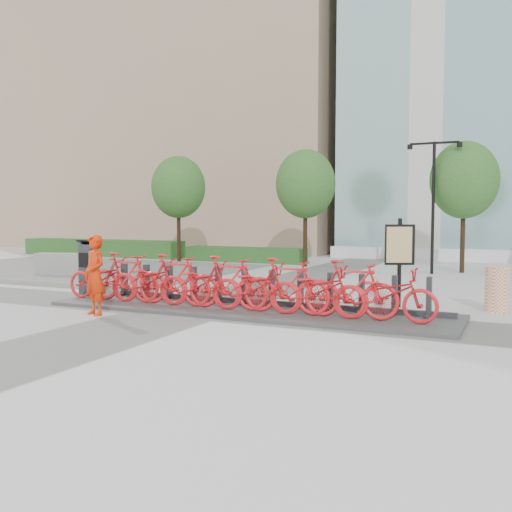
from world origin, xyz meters
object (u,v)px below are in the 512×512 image
at_px(bike_0, 102,278).
at_px(worker_red, 95,275).
at_px(construction_barrel, 497,290).
at_px(map_sign, 400,249).
at_px(jersey_barrier, 63,264).
at_px(kiosk, 88,268).

bearing_deg(bike_0, worker_red, -144.81).
bearing_deg(construction_barrel, map_sign, -173.93).
height_order(bike_0, map_sign, map_sign).
bearing_deg(jersey_barrier, bike_0, -53.35).
relative_size(kiosk, worker_red, 0.83).
xyz_separation_m(kiosk, jersey_barrier, (-4.96, 4.30, -0.39)).
distance_m(bike_0, construction_barrel, 9.57).
height_order(kiosk, worker_red, worker_red).
height_order(kiosk, map_sign, map_sign).
height_order(bike_0, jersey_barrier, bike_0).
distance_m(bike_0, kiosk, 1.14).
xyz_separation_m(kiosk, construction_barrel, (10.15, 2.11, -0.27)).
distance_m(worker_red, construction_barrel, 9.15).
xyz_separation_m(construction_barrel, jersey_barrier, (-15.11, 2.19, -0.11)).
bearing_deg(bike_0, construction_barrel, -73.75).
bearing_deg(kiosk, construction_barrel, 5.87).
bearing_deg(bike_0, kiosk, 59.31).
bearing_deg(kiosk, worker_red, -51.58).
distance_m(bike_0, map_sign, 7.46).
bearing_deg(construction_barrel, kiosk, -168.29).
bearing_deg(construction_barrel, bike_0, -163.75).
bearing_deg(map_sign, jersey_barrier, 145.17).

